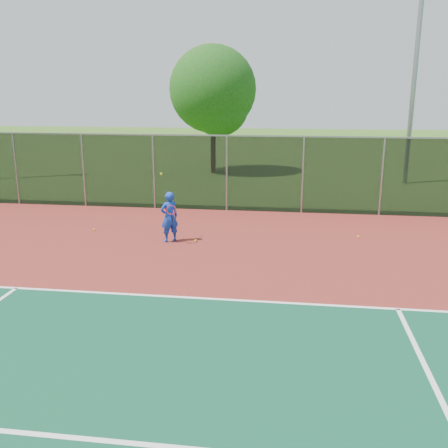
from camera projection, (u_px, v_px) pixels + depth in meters
The scene contains 9 objects.
ground at pixel (310, 378), 8.39m from camera, with size 120.00×120.00×0.00m, color #35601B.
court_apron at pixel (307, 325), 10.30m from camera, with size 30.00×20.00×0.02m, color maroon.
fence_back at pixel (303, 174), 19.48m from camera, with size 30.00×0.06×3.03m.
tennis_player at pixel (169, 217), 15.81m from camera, with size 0.71×0.75×2.21m.
practice_ball_2 at pixel (196, 241), 15.99m from camera, with size 0.07×0.07×0.07m, color yellow.
practice_ball_3 at pixel (358, 237), 16.43m from camera, with size 0.07×0.07×0.07m, color yellow.
practice_ball_4 at pixel (94, 230), 17.26m from camera, with size 0.07×0.07×0.07m, color yellow.
floodlight_n at pixel (418, 39), 24.53m from camera, with size 0.90×0.40×12.82m.
tree_back_left at pixel (214, 93), 28.56m from camera, with size 4.99×4.99×7.33m.
Camera 1 is at (-0.43, -7.57, 4.66)m, focal length 40.00 mm.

